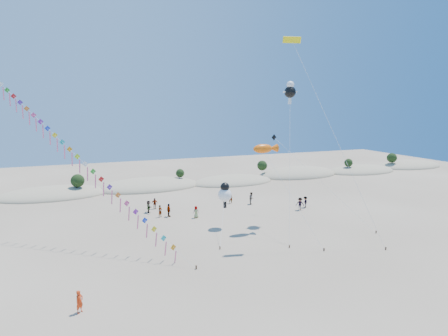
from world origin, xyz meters
TOP-DOWN VIEW (x-y plane):
  - ground at (0.00, 0.00)m, footprint 160.00×160.00m
  - dune_ridge at (1.06, 45.14)m, footprint 145.30×11.49m
  - kite_train at (-11.97, 20.45)m, footprint 18.84×21.84m
  - fish_kite at (9.10, 17.11)m, footprint 3.91×9.54m
  - cartoon_kite_low at (4.72, 19.13)m, footprint 4.04×7.50m
  - cartoon_kite_high at (14.00, 20.04)m, footprint 6.57×10.63m
  - parafoil_kite at (10.51, 13.62)m, footprint 8.26×8.22m
  - dark_kite at (16.04, 19.62)m, footprint 6.86×13.63m
  - flyer_foreground at (-12.12, 4.89)m, footprint 0.72×0.71m
  - beachgoers at (7.43, 26.01)m, footprint 22.65×9.01m

SIDE VIEW (x-z plane):
  - ground at x=0.00m, z-range 0.00..0.00m
  - dune_ridge at x=1.06m, z-range -2.67..2.90m
  - flyer_foreground at x=-12.12m, z-range 0.00..1.67m
  - beachgoers at x=7.43m, z-range -0.05..1.77m
  - cartoon_kite_low at x=4.72m, z-range 1.45..7.04m
  - dark_kite at x=16.04m, z-range 1.64..12.49m
  - kite_train at x=-11.97m, z-range 0.17..19.04m
  - fish_kite at x=9.10m, z-range 4.58..14.87m
  - cartoon_kite_high at x=14.00m, z-range 7.69..25.53m
  - parafoil_kite at x=10.51m, z-range 9.98..31.98m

